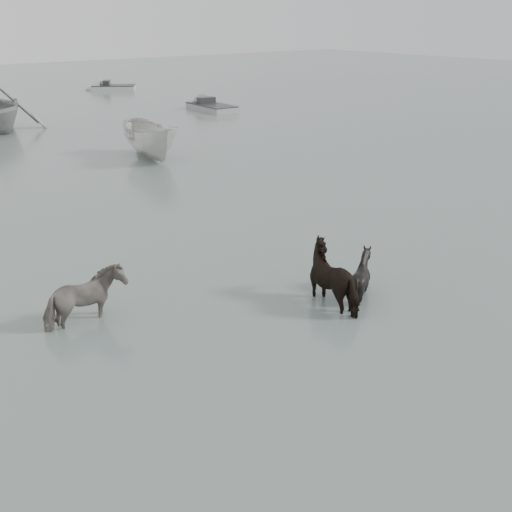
% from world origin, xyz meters
% --- Properties ---
extents(ground, '(140.00, 140.00, 0.00)m').
position_xyz_m(ground, '(0.00, 0.00, 0.00)').
color(ground, '#505F58').
rests_on(ground, ground).
extents(pony_pinto, '(1.70, 0.88, 1.39)m').
position_xyz_m(pony_pinto, '(-3.23, 1.21, 0.69)').
color(pony_pinto, black).
rests_on(pony_pinto, ground).
extents(pony_dark, '(1.72, 1.86, 1.52)m').
position_xyz_m(pony_dark, '(1.46, -1.14, 0.76)').
color(pony_dark, black).
rests_on(pony_dark, ground).
extents(pony_black, '(1.34, 1.23, 1.30)m').
position_xyz_m(pony_black, '(2.15, -1.16, 0.65)').
color(pony_black, black).
rests_on(pony_black, ground).
extents(boat_small, '(2.39, 4.63, 1.70)m').
position_xyz_m(boat_small, '(5.46, 14.00, 0.85)').
color(boat_small, '#BBBBB6').
rests_on(boat_small, ground).
extents(skiff_port, '(1.85, 5.27, 0.75)m').
position_xyz_m(skiff_port, '(15.36, 23.96, 0.38)').
color(skiff_port, gray).
rests_on(skiff_port, ground).
extents(skiff_star, '(4.69, 3.83, 0.75)m').
position_xyz_m(skiff_star, '(15.59, 37.99, 0.38)').
color(skiff_star, beige).
rests_on(skiff_star, ground).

